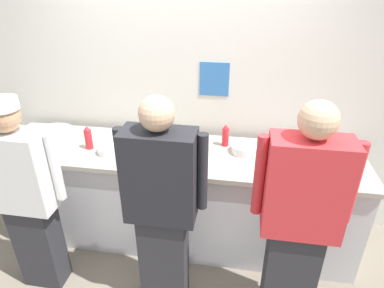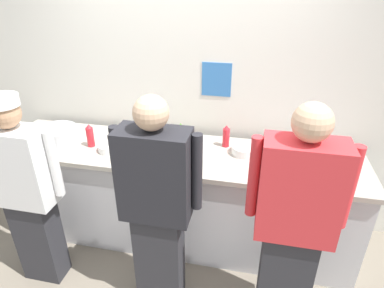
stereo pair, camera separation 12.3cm
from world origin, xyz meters
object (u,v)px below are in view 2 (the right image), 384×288
Objects in this scene: chef_far_right at (294,223)px; squeeze_bottle_primary at (90,136)px; mixing_bowl_steel at (57,135)px; squeeze_bottle_spare at (226,136)px; plate_stack_rear at (245,150)px; plate_stack_front at (110,147)px; chef_center at (157,205)px; sheet_tray at (304,162)px; ramekin_yellow_sauce at (133,135)px; ramekin_red_sauce at (158,139)px; deli_cup at (182,154)px; chef_near_left at (27,191)px; squeeze_bottle_secondary at (181,135)px.

chef_far_right is 1.84m from squeeze_bottle_primary.
mixing_bowl_steel is 1.54m from squeeze_bottle_spare.
plate_stack_front is at bearing -170.43° from plate_stack_rear.
sheet_tray is (1.02, 0.73, 0.06)m from chef_center.
plate_stack_front is 0.56m from mixing_bowl_steel.
plate_stack_rear is at bearing 114.72° from chef_far_right.
chef_center reaches higher than ramekin_yellow_sauce.
plate_stack_rear is at bearing -5.40° from ramekin_yellow_sauce.
squeeze_bottle_spare is at bearing 16.91° from plate_stack_front.
deli_cup is at bearing -42.63° from ramekin_red_sauce.
chef_near_left is 0.69m from mixing_bowl_steel.
squeeze_bottle_primary is (0.21, 0.64, 0.18)m from chef_near_left.
chef_center is at bearing -124.46° from plate_stack_rear.
mixing_bowl_steel is (-1.16, 0.67, 0.11)m from chef_center.
ramekin_yellow_sauce is at bearing 19.02° from mixing_bowl_steel.
chef_near_left is 1.66m from squeeze_bottle_spare.
mixing_bowl_steel is at bearing 101.75° from chef_near_left.
squeeze_bottle_spare reaches higher than mixing_bowl_steel.
squeeze_bottle_secondary is (-1.06, 0.11, 0.09)m from sheet_tray.
chef_far_right reaches higher than chef_near_left.
ramekin_yellow_sauce is (-1.06, 0.10, -0.01)m from plate_stack_rear.
sheet_tray is 1.84m from squeeze_bottle_primary.
deli_cup is at bearing -171.29° from sheet_tray.
squeeze_bottle_primary is at bearing -177.35° from sheet_tray.
squeeze_bottle_spare is (1.39, 0.89, 0.18)m from chef_near_left.
plate_stack_rear is (-0.37, 0.80, 0.07)m from chef_far_right.
squeeze_bottle_primary is 1.04× the size of squeeze_bottle_spare.
chef_center reaches higher than plate_stack_front.
mixing_bowl_steel is at bearing -175.88° from plate_stack_rear.
squeeze_bottle_primary is 0.99× the size of squeeze_bottle_secondary.
chef_near_left is at bearing -119.90° from ramekin_yellow_sauce.
chef_far_right is 0.74m from sheet_tray.
chef_far_right is (0.91, -0.01, 0.01)m from chef_center.
sheet_tray is at bearing -14.09° from squeeze_bottle_spare.
squeeze_bottle_primary is 0.86m from deli_cup.
squeeze_bottle_primary is 1.99× the size of ramekin_red_sauce.
ramekin_yellow_sauce is (0.30, 0.25, -0.08)m from squeeze_bottle_primary.
chef_center is at bearing -59.80° from ramekin_yellow_sauce.
squeeze_bottle_secondary reaches higher than plate_stack_front.
mixing_bowl_steel is 3.38× the size of ramekin_red_sauce.
chef_near_left is 1.93m from chef_far_right.
ramekin_red_sauce is at bearing 174.67° from sheet_tray.
squeeze_bottle_secondary is at bearing -3.64° from ramekin_red_sauce.
sheet_tray is 1.07m from squeeze_bottle_secondary.
mixing_bowl_steel is 0.35m from squeeze_bottle_primary.
chef_near_left is 0.70m from squeeze_bottle_primary.
chef_center reaches higher than squeeze_bottle_secondary.
ramekin_yellow_sauce is at bearing -179.87° from squeeze_bottle_spare.
plate_stack_rear is (0.54, 0.79, 0.08)m from chef_center.
chef_near_left is at bearing -151.88° from deli_cup.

